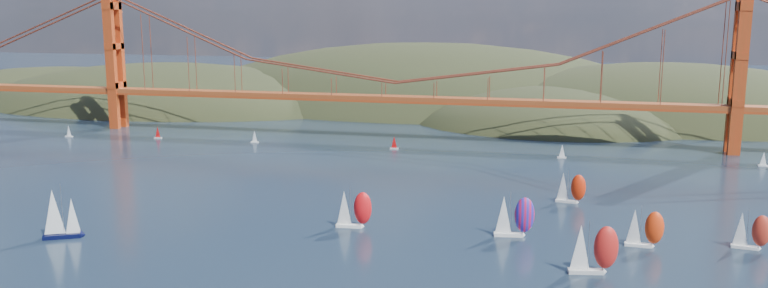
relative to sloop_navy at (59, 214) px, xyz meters
The scene contains 15 objects.
headlands 254.49m from the sloop_navy, 69.07° to the left, with size 725.00×225.00×96.00m.
bridge 148.06m from the sloop_navy, 72.41° to the left, with size 552.00×12.00×55.00m.
sloop_navy is the anchor object (origin of this frame).
racer_0 65.27m from the sloop_navy, 20.58° to the left, with size 8.55×3.68×9.72m.
racer_1 114.26m from the sloop_navy, ahead, with size 9.62×4.85×10.81m.
racer_2 127.67m from the sloop_navy, 10.73° to the left, with size 7.94×3.33×9.06m.
racer_3 124.41m from the sloop_navy, 27.49° to the left, with size 7.82×3.90×8.79m.
racer_4 149.88m from the sloop_navy, 10.57° to the left, with size 7.68×3.71×8.66m.
racer_rwb 100.90m from the sloop_navy, 14.18° to the left, with size 9.10×4.29×10.27m.
distant_boat_1 138.93m from the sloop_navy, 125.25° to the left, with size 3.00×2.00×4.70m.
distant_boat_2 126.98m from the sloop_navy, 110.60° to the left, with size 3.00×2.00×4.70m.
distant_boat_3 118.86m from the sloop_navy, 92.11° to the left, with size 3.00×2.00×4.70m.
distant_boat_4 207.73m from the sloop_navy, 34.58° to the left, with size 3.00×2.00×4.70m.
distant_boat_8 158.74m from the sloop_navy, 47.07° to the left, with size 3.00×2.00×4.70m.
distant_boat_9 128.74m from the sloop_navy, 67.45° to the left, with size 3.00×2.00×4.70m.
Camera 1 is at (61.35, -97.40, 51.17)m, focal length 35.00 mm.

